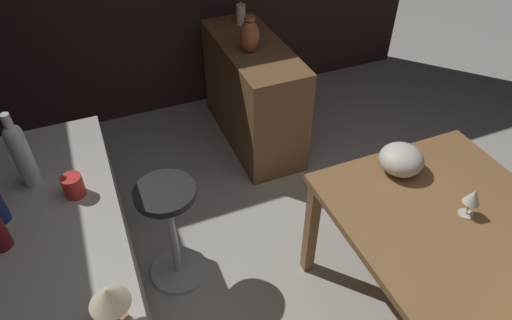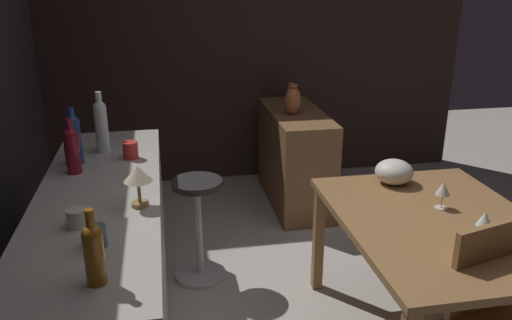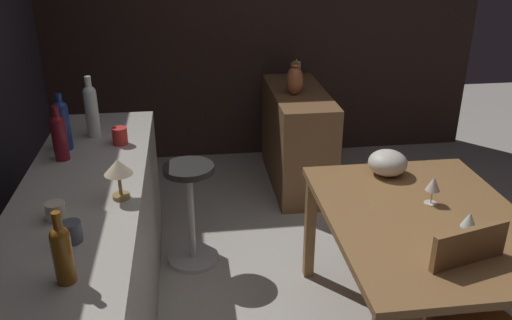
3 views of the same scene
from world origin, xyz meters
The scene contains 19 objects.
wall_side_right centered at (2.55, 0.30, 1.30)m, with size 0.10×4.40×2.60m, color #33231E.
dining_table centered at (-0.12, -0.34, 0.66)m, with size 1.31×0.98×0.74m.
kitchen_counter centered at (0.17, 1.34, 0.45)m, with size 2.10×0.60×0.90m, color #B2ADA3.
sideboard_cabinet centered at (1.81, -0.09, 0.41)m, with size 1.10×0.44×0.82m, color brown.
chair_near_window centered at (-0.62, -0.38, 0.50)m, with size 0.49×0.49×0.91m.
bar_stool centered at (0.75, 0.82, 0.37)m, with size 0.34×0.34×0.69m.
wine_glass_left centered at (0.01, -0.42, 0.85)m, with size 0.08×0.08×0.15m.
wine_glass_right centered at (-0.34, -0.43, 0.84)m, with size 0.07×0.07×0.15m.
fruit_bowl centered at (0.38, -0.31, 0.81)m, with size 0.22×0.22×0.14m, color beige.
wine_bottle_clear centered at (0.80, 1.37, 1.07)m, with size 0.08×0.08×0.37m.
wine_bottle_cobalt centered at (0.62, 1.50, 1.06)m, with size 0.08×0.08×0.32m.
wine_bottle_ruby centered at (0.47, 1.49, 1.04)m, with size 0.08×0.08×0.30m.
wine_bottle_amber centered at (-0.64, 1.26, 1.03)m, with size 0.07×0.07×0.28m.
cup_red centered at (0.65, 1.20, 0.95)m, with size 0.12×0.09×0.10m.
cup_slate centered at (-0.37, 1.29, 0.94)m, with size 0.12×0.08×0.09m.
cup_cream centered at (-0.18, 1.39, 0.94)m, with size 0.12×0.08×0.08m.
counter_lamp centered at (-0.03, 1.13, 1.05)m, with size 0.13×0.13×0.20m.
pillar_candle_tall centered at (2.17, -0.14, 0.90)m, with size 0.07×0.07×0.18m.
vase_copper centered at (1.72, -0.04, 0.94)m, with size 0.14×0.14×0.25m.
Camera 2 is at (-2.27, 1.00, 1.93)m, focal length 36.49 mm.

